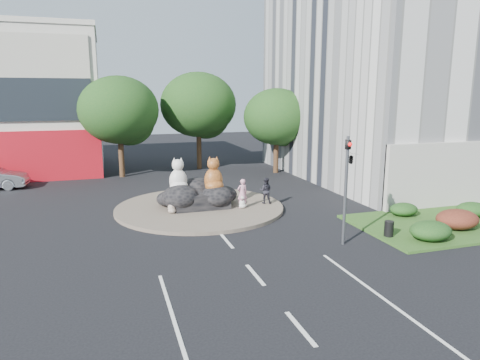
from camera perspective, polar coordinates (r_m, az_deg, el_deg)
The scene contains 20 objects.
ground at distance 16.78m, azimuth 2.04°, elevation -12.54°, with size 120.00×120.00×0.00m, color black.
roundabout_island at distance 25.87m, azimuth -5.39°, elevation -3.67°, with size 10.00×10.00×0.20m, color brown.
rock_plinth at distance 25.73m, azimuth -5.41°, elevation -2.49°, with size 3.20×2.60×0.90m, color black, non-canonical shape.
grass_verge at distance 25.39m, azimuth 26.11°, elevation -5.20°, with size 10.00×6.00×0.12m, color #204F1A.
tree_left at distance 36.56m, azimuth -15.73°, elevation 8.55°, with size 6.46×6.46×8.27m.
tree_mid at distance 39.40m, azimuth -5.50°, elevation 9.55°, with size 6.84×6.84×8.76m.
tree_right at distance 37.39m, azimuth 4.96°, elevation 8.03°, with size 5.70×5.70×7.30m.
hedge_near_green at distance 21.87m, azimuth 24.07°, elevation -6.20°, with size 2.00×1.60×0.90m, color #133D16.
hedge_red at distance 24.22m, azimuth 26.98°, elevation -4.68°, with size 2.20×1.76×0.99m, color #451712.
hedge_mid_green at distance 27.00m, azimuth 28.56°, elevation -3.47°, with size 1.80×1.44×0.81m, color #133D16.
hedge_back_green at distance 25.61m, azimuth 20.99°, elevation -3.67°, with size 1.60×1.28×0.72m, color #133D16.
traffic_light at distance 19.64m, azimuth 14.29°, elevation 1.71°, with size 0.44×1.24×5.00m.
street_lamp at distance 28.85m, azimuth 21.26°, elevation 6.16°, with size 2.34×0.22×8.06m.
cat_white at distance 25.48m, azimuth -8.25°, elevation 0.70°, with size 1.23×1.07×2.05m, color silver, non-canonical shape.
cat_tabby at distance 25.34m, azimuth -3.57°, elevation 0.81°, with size 1.27×1.10×2.12m, color #C45D28, non-canonical shape.
kitten_calico at distance 24.42m, azimuth -9.08°, elevation -3.37°, with size 0.53×0.46×0.88m, color silver, non-canonical shape.
kitten_white at distance 25.18m, azimuth 0.30°, elevation -2.86°, with size 0.49×0.42×0.81m, color silver, non-canonical shape.
pedestrian_pink at distance 25.13m, azimuth 0.30°, elevation -1.80°, with size 0.63×0.41×1.73m, color pink.
pedestrian_dark at distance 26.20m, azimuth 3.43°, elevation -1.42°, with size 0.78×0.60×1.60m, color black.
litter_bin at distance 21.74m, azimuth 19.23°, elevation -6.15°, with size 0.44×0.44×0.74m, color black.
Camera 1 is at (-5.17, -14.44, 6.81)m, focal length 32.00 mm.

